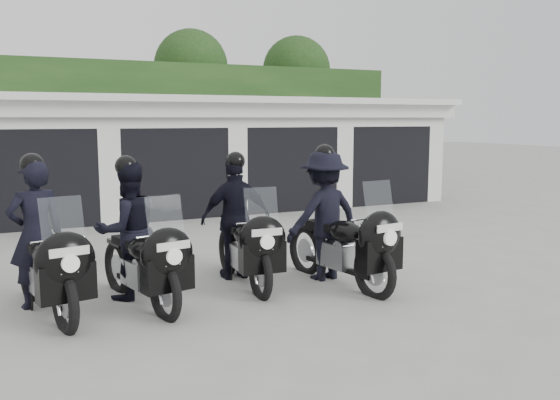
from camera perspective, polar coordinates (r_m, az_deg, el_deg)
name	(u,v)px	position (r m, az deg, el deg)	size (l,w,h in m)	color
ground	(271,273)	(9.45, -0.85, -7.01)	(80.00, 80.00, 0.00)	#9B9B96
garage_block	(151,155)	(16.83, -12.29, 4.27)	(16.40, 6.80, 2.96)	white
background_vegetation	(129,108)	(21.64, -14.37, 8.53)	(20.00, 3.90, 5.80)	#1A3714
police_bike_a	(44,249)	(7.92, -21.80, -4.44)	(0.99, 2.33, 2.05)	black
police_bike_b	(134,239)	(8.07, -13.84, -3.68)	(1.11, 2.27, 2.00)	black
police_bike_c	(240,226)	(8.83, -3.87, -2.48)	(1.12, 2.29, 1.99)	black
police_bike_d	(332,222)	(8.82, 4.99, -2.14)	(1.34, 2.41, 2.11)	black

